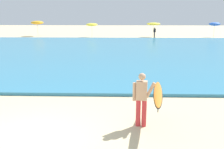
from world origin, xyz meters
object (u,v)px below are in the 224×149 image
beachgoer_near_row_left (155,32)px  beach_umbrella_1 (92,25)px  surfer_with_board (149,95)px  beach_umbrella_3 (215,24)px  beach_umbrella_2 (153,24)px  beach_umbrella_0 (37,23)px

beachgoer_near_row_left → beach_umbrella_1: bearing=174.4°
surfer_with_board → beachgoer_near_row_left: surfer_with_board is taller
beach_umbrella_3 → surfer_with_board: bearing=-112.2°
beach_umbrella_1 → beachgoer_near_row_left: size_ratio=1.38×
surfer_with_board → beach_umbrella_2: (4.27, 33.71, 1.02)m
beach_umbrella_3 → beach_umbrella_1: bearing=179.5°
surfer_with_board → beach_umbrella_0: size_ratio=1.16×
beach_umbrella_1 → beach_umbrella_0: bearing=170.2°
beach_umbrella_2 → surfer_with_board: bearing=-97.2°
beach_umbrella_0 → beachgoer_near_row_left: size_ratio=1.58×
beach_umbrella_1 → beach_umbrella_2: (9.67, 0.16, 0.12)m
surfer_with_board → beach_umbrella_0: (-14.56, 35.13, 1.15)m
surfer_with_board → beach_umbrella_0: bearing=112.5°
beach_umbrella_1 → beach_umbrella_2: size_ratio=0.96×
surfer_with_board → beach_umbrella_1: beach_umbrella_1 is taller
beach_umbrella_1 → beach_umbrella_3: beach_umbrella_3 is taller
beachgoer_near_row_left → beach_umbrella_2: bearing=93.7°
surfer_with_board → beach_umbrella_0: beach_umbrella_0 is taller
beach_umbrella_0 → beachgoer_near_row_left: (18.90, -2.54, -1.33)m
surfer_with_board → beach_umbrella_1: 34.00m
beach_umbrella_1 → beach_umbrella_3: (19.02, -0.18, 0.10)m
beach_umbrella_0 → beach_umbrella_2: bearing=-4.3°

